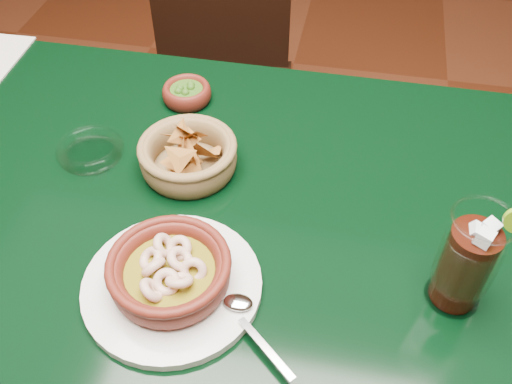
% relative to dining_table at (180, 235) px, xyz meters
% --- Properties ---
extents(dining_table, '(1.20, 0.80, 0.75)m').
position_rel_dining_table_xyz_m(dining_table, '(0.00, 0.00, 0.00)').
color(dining_table, black).
rests_on(dining_table, ground).
extents(dining_chair, '(0.46, 0.46, 0.89)m').
position_rel_dining_table_xyz_m(dining_chair, '(-0.11, 0.71, -0.16)').
color(dining_chair, black).
rests_on(dining_chair, ground).
extents(shrimp_plate, '(0.32, 0.25, 0.07)m').
position_rel_dining_table_xyz_m(shrimp_plate, '(0.05, -0.17, 0.13)').
color(shrimp_plate, silver).
rests_on(shrimp_plate, dining_table).
extents(chip_basket, '(0.20, 0.20, 0.12)m').
position_rel_dining_table_xyz_m(chip_basket, '(0.01, 0.07, 0.13)').
color(chip_basket, olive).
rests_on(chip_basket, dining_table).
extents(guacamole_ramekin, '(0.11, 0.11, 0.04)m').
position_rel_dining_table_xyz_m(guacamole_ramekin, '(-0.05, 0.25, 0.12)').
color(guacamole_ramekin, '#4E170F').
rests_on(guacamole_ramekin, dining_table).
extents(cola_drink, '(0.17, 0.17, 0.19)m').
position_rel_dining_table_xyz_m(cola_drink, '(0.44, -0.11, 0.18)').
color(cola_drink, white).
rests_on(cola_drink, dining_table).
extents(glass_ashtray, '(0.12, 0.12, 0.03)m').
position_rel_dining_table_xyz_m(glass_ashtray, '(-0.17, 0.07, 0.11)').
color(glass_ashtray, white).
rests_on(glass_ashtray, dining_table).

